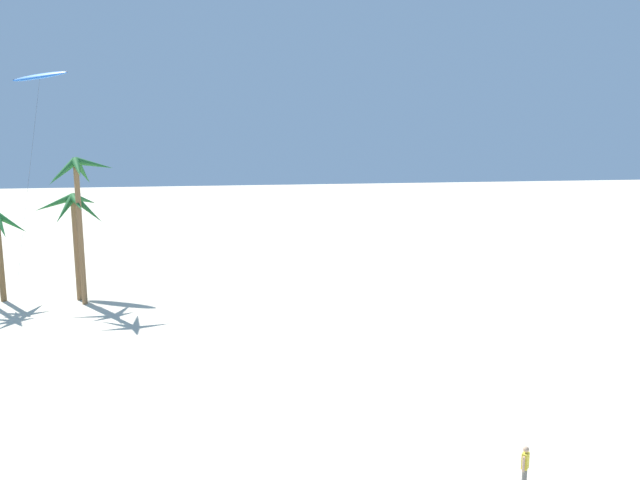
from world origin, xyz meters
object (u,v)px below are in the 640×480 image
Objects in this scene: palm_tree_3 at (74,214)px; palm_tree_4 at (77,187)px; flying_kite_2 at (40,76)px; person_foreground_walker at (525,467)px.

palm_tree_4 is at bearing -63.03° from palm_tree_3.
flying_kite_2 reaches higher than palm_tree_3.
palm_tree_3 is 36.09m from person_foreground_walker.
palm_tree_3 is at bearing 116.97° from palm_tree_4.
flying_kite_2 is 10.35× the size of person_foreground_walker.
palm_tree_4 reaches higher than palm_tree_3.
flying_kite_2 is (-4.48, 10.05, 8.50)m from palm_tree_4.
palm_tree_3 is 0.46× the size of flying_kite_2.
flying_kite_2 is at bearing 114.04° from palm_tree_4.
palm_tree_3 is at bearing 125.26° from person_foreground_walker.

